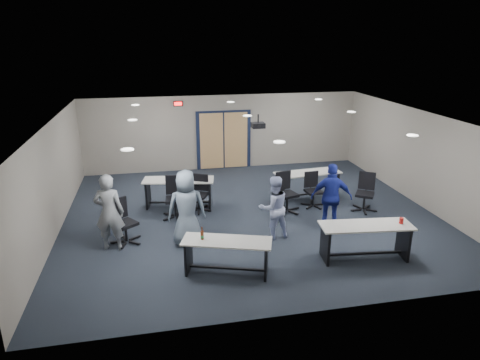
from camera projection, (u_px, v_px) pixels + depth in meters
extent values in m
plane|color=#1C242D|center=(251.00, 215.00, 11.85)|extent=(10.00, 10.00, 0.00)
cube|color=gray|center=(223.00, 132.00, 15.58)|extent=(10.00, 0.04, 2.70)
cube|color=gray|center=(311.00, 245.00, 7.24)|extent=(10.00, 0.04, 2.70)
cube|color=gray|center=(52.00, 180.00, 10.47)|extent=(0.04, 9.00, 2.70)
cube|color=gray|center=(419.00, 158.00, 12.36)|extent=(0.04, 9.00, 2.70)
cube|color=white|center=(252.00, 118.00, 10.98)|extent=(10.00, 9.00, 0.04)
cube|color=black|center=(224.00, 140.00, 15.65)|extent=(2.00, 0.06, 2.20)
cube|color=tan|center=(212.00, 141.00, 15.55)|extent=(0.85, 0.04, 2.05)
cube|color=tan|center=(236.00, 140.00, 15.72)|extent=(0.85, 0.04, 2.05)
cube|color=black|center=(178.00, 104.00, 14.88)|extent=(0.32, 0.05, 0.18)
cube|color=#FF0C0C|center=(178.00, 104.00, 14.85)|extent=(0.26, 0.02, 0.12)
cylinder|color=black|center=(258.00, 119.00, 11.54)|extent=(0.04, 0.04, 0.24)
cube|color=black|center=(258.00, 125.00, 11.59)|extent=(0.35, 0.30, 0.14)
cylinder|color=black|center=(259.00, 126.00, 11.45)|extent=(0.08, 0.03, 0.08)
cube|color=#B9B7AF|center=(227.00, 241.00, 8.74)|extent=(1.93, 1.15, 0.03)
cube|color=black|center=(188.00, 255.00, 8.95)|extent=(0.22, 0.55, 0.71)
cube|color=black|center=(266.00, 260.00, 8.77)|extent=(0.22, 0.55, 0.71)
cube|color=black|center=(227.00, 268.00, 8.94)|extent=(1.57, 0.56, 0.04)
cube|color=#B9B7AF|center=(366.00, 225.00, 9.30)|extent=(2.07, 0.89, 0.03)
cube|color=black|center=(325.00, 244.00, 9.36)|extent=(0.12, 0.62, 0.78)
cube|color=black|center=(403.00, 241.00, 9.51)|extent=(0.12, 0.62, 0.78)
cube|color=black|center=(363.00, 253.00, 9.52)|extent=(1.78, 0.26, 0.04)
cylinder|color=red|center=(401.00, 221.00, 9.34)|extent=(0.09, 0.09, 0.13)
cube|color=#B9B7AF|center=(178.00, 180.00, 12.20)|extent=(2.09, 1.00, 0.03)
cube|color=black|center=(148.00, 194.00, 12.31)|extent=(0.16, 0.61, 0.78)
cube|color=black|center=(210.00, 193.00, 12.36)|extent=(0.16, 0.61, 0.78)
cube|color=black|center=(179.00, 202.00, 12.42)|extent=(1.76, 0.36, 0.04)
cube|color=#B9B7AF|center=(308.00, 173.00, 12.85)|extent=(2.04, 0.84, 0.03)
cube|color=black|center=(280.00, 188.00, 12.74)|extent=(0.11, 0.61, 0.77)
cube|color=black|center=(333.00, 183.00, 13.22)|extent=(0.11, 0.61, 0.77)
cube|color=black|center=(307.00, 194.00, 13.07)|extent=(1.77, 0.21, 0.04)
imported|color=gray|center=(109.00, 212.00, 9.68)|extent=(0.73, 0.55, 1.83)
imported|color=slate|center=(187.00, 208.00, 9.93)|extent=(0.91, 0.61, 1.83)
imported|color=#B3C0ED|center=(274.00, 207.00, 10.30)|extent=(0.85, 0.72, 1.58)
imported|color=navy|center=(331.00, 197.00, 10.72)|extent=(1.10, 0.72, 1.73)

